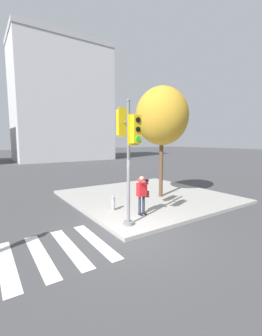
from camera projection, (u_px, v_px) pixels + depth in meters
The scene contains 8 objects.
ground_plane at pixel (129, 234), 7.66m from camera, with size 160.00×160.00×0.00m, color #424244.
sidewalk_corner at pixel (147, 196), 12.48m from camera, with size 8.00×8.00×0.14m.
crosswalk_stripes at pixel (24, 260), 5.98m from camera, with size 4.52×2.89×0.01m.
traffic_signal_pole at pixel (128, 142), 7.73m from camera, with size 0.43×1.17×4.42m.
person_photographer at pixel (142, 192), 9.11m from camera, with size 0.58×0.54×1.59m.
street_tree at pixel (162, 116), 11.69m from camera, with size 2.75×2.75×5.80m.
fire_hydrant at pixel (113, 203), 9.74m from camera, with size 0.17×0.23×0.66m.
building_right at pixel (62, 102), 36.28m from camera, with size 14.75×9.21×18.50m.
Camera 1 is at (-4.05, -6.11, 3.17)m, focal length 24.00 mm.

